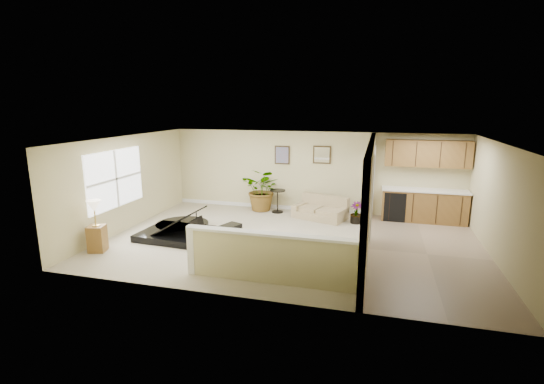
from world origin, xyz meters
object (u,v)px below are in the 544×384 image
(loveseat, at_px, (320,207))
(lamp_stand, at_px, (96,230))
(accent_table, at_px, (277,198))
(small_plant, at_px, (356,214))
(piano, at_px, (176,211))
(palm_plant, at_px, (263,190))
(piano_bench, at_px, (228,235))

(loveseat, height_order, lamp_stand, lamp_stand)
(accent_table, xyz_separation_m, lamp_stand, (-3.16, -4.31, 0.05))
(small_plant, relative_size, lamp_stand, 0.51)
(piano, height_order, small_plant, piano)
(loveseat, relative_size, lamp_stand, 1.46)
(lamp_stand, bearing_deg, piano, 51.65)
(loveseat, height_order, palm_plant, palm_plant)
(lamp_stand, bearing_deg, loveseat, 41.67)
(piano_bench, xyz_separation_m, accent_table, (0.46, 3.05, 0.23))
(accent_table, relative_size, lamp_stand, 0.59)
(piano_bench, distance_m, loveseat, 3.33)
(loveseat, bearing_deg, piano, -123.84)
(accent_table, height_order, palm_plant, palm_plant)
(piano_bench, xyz_separation_m, lamp_stand, (-2.70, -1.26, 0.28))
(piano, distance_m, palm_plant, 3.25)
(piano, relative_size, accent_table, 2.90)
(loveseat, bearing_deg, piano_bench, -104.39)
(loveseat, relative_size, palm_plant, 1.25)
(loveseat, relative_size, accent_table, 2.46)
(loveseat, xyz_separation_m, small_plant, (1.06, -0.25, -0.06))
(loveseat, height_order, small_plant, loveseat)
(small_plant, bearing_deg, piano, -152.61)
(loveseat, height_order, accent_table, loveseat)
(lamp_stand, bearing_deg, accent_table, 53.77)
(piano, bearing_deg, piano_bench, -6.20)
(loveseat, distance_m, palm_plant, 1.94)
(accent_table, relative_size, palm_plant, 0.51)
(lamp_stand, bearing_deg, small_plant, 34.09)
(piano_bench, relative_size, accent_table, 0.95)
(palm_plant, xyz_separation_m, lamp_stand, (-2.66, -4.41, -0.16))
(accent_table, bearing_deg, piano, -125.05)
(palm_plant, distance_m, small_plant, 3.03)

